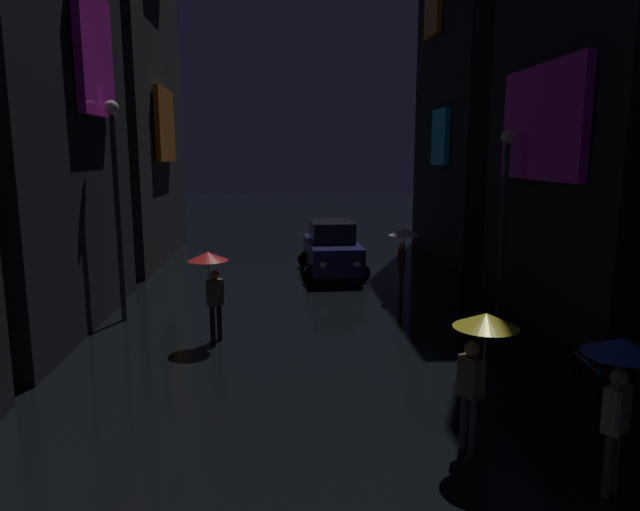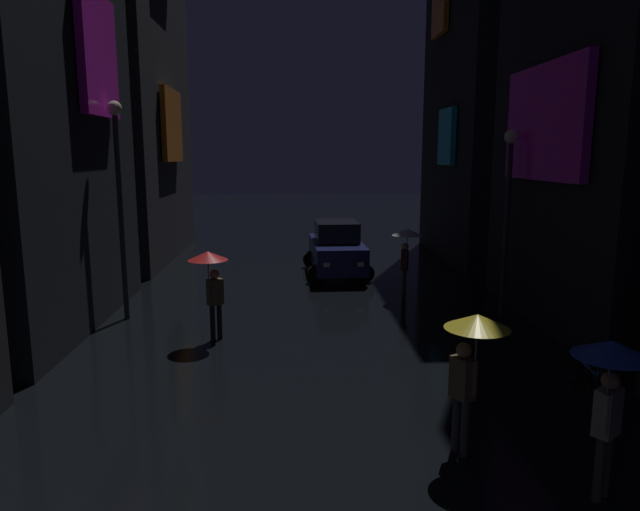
# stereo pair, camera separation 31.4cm
# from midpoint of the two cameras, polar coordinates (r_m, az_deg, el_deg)

# --- Properties ---
(building_left_far) EXTENTS (4.25, 8.97, 16.74)m
(building_left_far) POSITION_cam_midpoint_polar(r_m,az_deg,el_deg) (25.08, -20.79, 18.91)
(building_left_far) COLOR #232328
(building_left_far) RESTS_ON ground
(building_right_far) EXTENTS (4.25, 7.61, 18.44)m
(building_right_far) POSITION_cam_midpoint_polar(r_m,az_deg,el_deg) (25.08, 16.31, 21.15)
(building_right_far) COLOR black
(building_right_far) RESTS_ON ground
(pedestrian_near_crossing_clear) EXTENTS (0.90, 0.90, 2.12)m
(pedestrian_near_crossing_clear) POSITION_cam_midpoint_polar(r_m,az_deg,el_deg) (16.97, 7.80, 1.22)
(pedestrian_near_crossing_clear) COLOR #38332D
(pedestrian_near_crossing_clear) RESTS_ON ground
(pedestrian_far_right_red) EXTENTS (0.90, 0.90, 2.12)m
(pedestrian_far_right_red) POSITION_cam_midpoint_polar(r_m,az_deg,el_deg) (13.09, -11.59, -1.54)
(pedestrian_far_right_red) COLOR black
(pedestrian_far_right_red) RESTS_ON ground
(pedestrian_foreground_left_yellow) EXTENTS (0.90, 0.90, 2.12)m
(pedestrian_foreground_left_yellow) POSITION_cam_midpoint_polar(r_m,az_deg,el_deg) (8.28, 14.73, -8.53)
(pedestrian_foreground_left_yellow) COLOR #2D2D38
(pedestrian_foreground_left_yellow) RESTS_ON ground
(pedestrian_midstreet_left_blue) EXTENTS (0.90, 0.90, 2.12)m
(pedestrian_midstreet_left_blue) POSITION_cam_midpoint_polar(r_m,az_deg,el_deg) (7.82, 26.71, -10.43)
(pedestrian_midstreet_left_blue) COLOR #38332D
(pedestrian_midstreet_left_blue) RESTS_ON ground
(bicycle_parked_at_storefront) EXTENTS (0.27, 1.82, 0.96)m
(bicycle_parked_at_storefront) POSITION_cam_midpoint_polar(r_m,az_deg,el_deg) (11.57, 24.36, -10.42)
(bicycle_parked_at_storefront) COLOR black
(bicycle_parked_at_storefront) RESTS_ON ground
(car_distant) EXTENTS (2.35, 4.20, 1.92)m
(car_distant) POSITION_cam_midpoint_polar(r_m,az_deg,el_deg) (20.28, 0.75, 0.64)
(car_distant) COLOR navy
(car_distant) RESTS_ON ground
(streetlamp_right_far) EXTENTS (0.36, 0.36, 4.89)m
(streetlamp_right_far) POSITION_cam_midpoint_polar(r_m,az_deg,el_deg) (15.80, 17.44, 5.44)
(streetlamp_right_far) COLOR #2D2D33
(streetlamp_right_far) RESTS_ON ground
(streetlamp_left_far) EXTENTS (0.36, 0.36, 5.56)m
(streetlamp_left_far) POSITION_cam_midpoint_polar(r_m,az_deg,el_deg) (15.29, -20.27, 6.53)
(streetlamp_left_far) COLOR #2D2D33
(streetlamp_left_far) RESTS_ON ground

